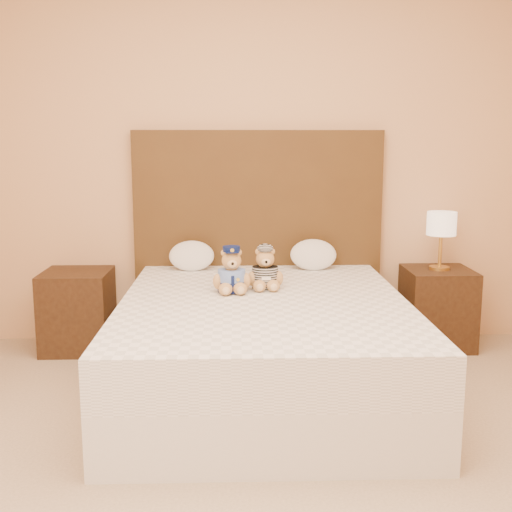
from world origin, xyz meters
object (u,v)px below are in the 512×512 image
at_px(teddy_prisoner, 265,268).
at_px(nightstand_right, 437,308).
at_px(lamp, 441,227).
at_px(pillow_right, 313,253).
at_px(teddy_police, 232,270).
at_px(pillow_left, 192,254).
at_px(bed, 264,346).
at_px(nightstand_left, 78,311).

bearing_deg(teddy_prisoner, nightstand_right, 21.11).
relative_size(nightstand_right, teddy_prisoner, 2.17).
bearing_deg(nightstand_right, lamp, 180.00).
bearing_deg(pillow_right, lamp, -1.97).
bearing_deg(teddy_prisoner, teddy_police, -162.46).
bearing_deg(teddy_police, pillow_left, 107.41).
relative_size(bed, lamp, 5.00).
height_order(bed, pillow_left, pillow_left).
height_order(nightstand_left, teddy_police, teddy_police).
height_order(nightstand_left, pillow_right, pillow_right).
relative_size(nightstand_right, lamp, 1.38).
xyz_separation_m(nightstand_left, teddy_police, (1.07, -0.63, 0.41)).
bearing_deg(pillow_left, nightstand_left, -177.82).
xyz_separation_m(bed, lamp, (1.25, 0.80, 0.57)).
height_order(nightstand_left, nightstand_right, same).
xyz_separation_m(teddy_prisoner, pillow_left, (-0.48, 0.59, -0.02)).
xyz_separation_m(nightstand_left, nightstand_right, (2.50, 0.00, 0.00)).
height_order(nightstand_left, teddy_prisoner, teddy_prisoner).
distance_m(teddy_police, teddy_prisoner, 0.21).
bearing_deg(teddy_police, nightstand_left, 143.91).
bearing_deg(pillow_left, pillow_right, 0.00).
xyz_separation_m(bed, nightstand_right, (1.25, 0.80, -0.00)).
bearing_deg(pillow_right, bed, -114.42).
height_order(bed, teddy_police, teddy_police).
height_order(bed, nightstand_left, same).
bearing_deg(pillow_left, lamp, -1.00).
distance_m(nightstand_left, pillow_left, 0.88).
distance_m(lamp, teddy_police, 1.57).
xyz_separation_m(nightstand_right, teddy_prisoner, (-1.23, -0.56, 0.40)).
bearing_deg(nightstand_right, teddy_police, -156.23).
bearing_deg(pillow_right, nightstand_right, -1.97).
height_order(teddy_police, teddy_prisoner, teddy_police).
xyz_separation_m(nightstand_left, lamp, (2.50, 0.00, 0.57)).
height_order(teddy_police, pillow_left, teddy_police).
distance_m(lamp, pillow_left, 1.72).
distance_m(nightstand_left, teddy_police, 1.31).
xyz_separation_m(nightstand_left, pillow_left, (0.79, 0.03, 0.38)).
xyz_separation_m(teddy_police, teddy_prisoner, (0.20, 0.08, -0.01)).
bearing_deg(nightstand_left, bed, -32.62).
height_order(lamp, teddy_police, lamp).
height_order(nightstand_right, pillow_left, pillow_left).
bearing_deg(pillow_left, nightstand_right, -1.00).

